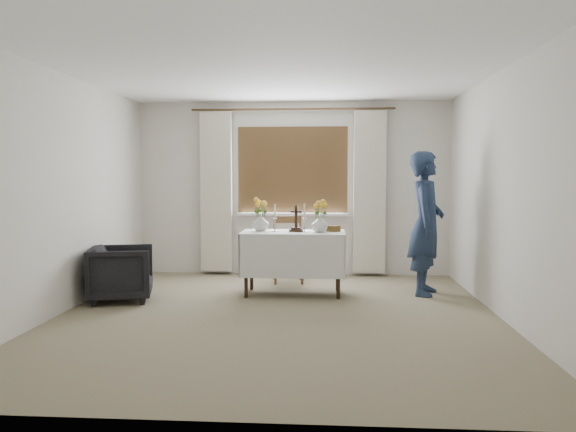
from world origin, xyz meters
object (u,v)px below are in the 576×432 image
object	(u,v)px
wooden_chair	(288,249)
armchair	(121,273)
person	(426,223)
wooden_cross	(296,218)
altar_table	(293,263)
flower_vase_right	(320,224)
flower_vase_left	(261,222)

from	to	relation	value
wooden_chair	armchair	bearing A→B (deg)	-152.23
armchair	person	size ratio (longest dim) A/B	0.40
armchair	wooden_cross	distance (m)	2.13
altar_table	flower_vase_right	distance (m)	0.58
armchair	wooden_cross	world-z (taller)	wooden_cross
wooden_chair	armchair	size ratio (longest dim) A/B	1.28
person	flower_vase_left	xyz separation A→B (m)	(-2.00, -0.05, 0.00)
altar_table	armchair	world-z (taller)	altar_table
armchair	person	bearing A→B (deg)	-94.95
wooden_cross	flower_vase_right	size ratio (longest dim) A/B	1.59
altar_table	armchair	xyz separation A→B (m)	(-1.95, -0.49, -0.06)
wooden_chair	flower_vase_right	xyz separation A→B (m)	(0.43, -0.82, 0.42)
wooden_chair	flower_vase_left	bearing A→B (deg)	-118.69
altar_table	flower_vase_left	world-z (taller)	flower_vase_left
altar_table	armchair	distance (m)	2.01
wooden_cross	flower_vase_right	world-z (taller)	wooden_cross
wooden_chair	flower_vase_right	distance (m)	1.01
wooden_cross	flower_vase_right	distance (m)	0.29
person	wooden_cross	size ratio (longest dim) A/B	5.38
flower_vase_left	flower_vase_right	xyz separation A→B (m)	(0.72, -0.10, -0.00)
armchair	person	distance (m)	3.63
wooden_chair	person	xyz separation A→B (m)	(1.71, -0.67, 0.42)
person	flower_vase_right	size ratio (longest dim) A/B	8.55
person	flower_vase_right	distance (m)	1.29
altar_table	person	distance (m)	1.67
wooden_chair	wooden_cross	xyz separation A→B (m)	(0.15, -0.79, 0.47)
flower_vase_left	flower_vase_right	bearing A→B (deg)	-7.71
altar_table	armchair	bearing A→B (deg)	-165.92
person	flower_vase_left	bearing A→B (deg)	107.16
altar_table	wooden_chair	world-z (taller)	wooden_chair
wooden_chair	armchair	distance (m)	2.23
altar_table	person	size ratio (longest dim) A/B	0.72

